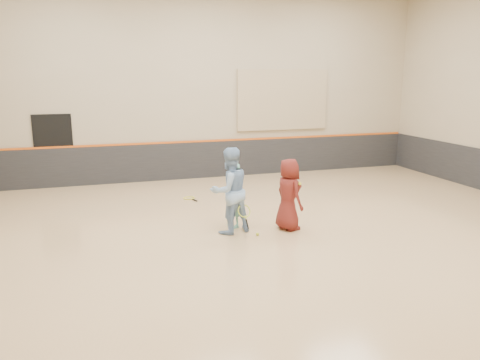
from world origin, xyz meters
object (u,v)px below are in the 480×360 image
object	(u,v)px
instructor	(230,191)
young_man	(289,194)
girl	(233,195)
spare_racket	(189,198)

from	to	relation	value
instructor	young_man	distance (m)	1.31
girl	instructor	xyz separation A→B (m)	(-0.19, -0.36, 0.20)
girl	spare_racket	world-z (taller)	girl
girl	young_man	bearing A→B (deg)	47.31
girl	instructor	distance (m)	0.46
young_man	instructor	bearing A→B (deg)	70.20
girl	instructor	size ratio (longest dim) A/B	0.78
instructor	spare_racket	size ratio (longest dim) A/B	2.57
girl	young_man	distance (m)	1.22
instructor	girl	bearing A→B (deg)	-133.67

